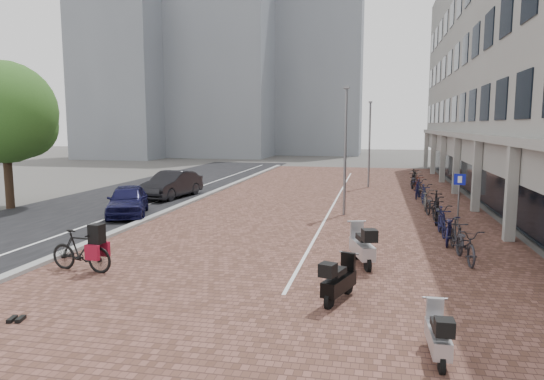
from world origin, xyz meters
The scene contains 20 objects.
ground centered at (0.00, 0.00, 0.00)m, with size 140.00×140.00×0.00m, color #474442.
plaza_brick centered at (2.00, 12.00, 0.01)m, with size 14.50×42.00×0.04m, color brown.
street_asphalt centered at (-9.00, 12.00, 0.01)m, with size 8.00×50.00×0.03m, color black.
curb centered at (-5.10, 12.00, 0.07)m, with size 0.35×42.00×0.14m, color gray.
lane_line centered at (-7.00, 12.00, 0.02)m, with size 0.12×44.00×0.00m, color white.
parking_line centered at (2.20, 12.00, 0.04)m, with size 0.10×30.00×0.00m, color white.
office_building centered at (12.97, 16.00, 8.44)m, with size 8.40×40.00×15.00m.
bg_towers centered at (-14.34, 48.94, 13.96)m, with size 33.00×23.00×32.00m.
car_navy centered at (-6.50, 5.74, 0.69)m, with size 1.62×4.03×1.37m, color #0E0E34.
car_dark centered at (-6.81, 11.22, 0.74)m, with size 1.56×4.49×1.48m, color black.
hero_bike centered at (-3.59, -2.23, 0.61)m, with size 1.99×0.77×1.37m.
shoes centered at (-2.86, -5.67, 0.05)m, with size 0.38×0.32×0.09m, color black, non-canonical shape.
scooter_front centered at (3.92, -0.04, 0.61)m, with size 0.55×1.77×1.22m, color #AFB0B5, non-canonical shape.
scooter_mid centered at (3.50, -3.10, 0.53)m, with size 0.48×1.54×1.06m, color black, non-canonical shape.
scooter_back centered at (5.36, -5.54, 0.48)m, with size 0.44×1.40×0.96m, color #B2B1B6, non-canonical shape.
parking_sign centered at (7.50, 6.43, 1.37)m, with size 0.43×0.15×2.10m.
lamp_near centered at (2.90, 7.81, 2.81)m, with size 0.12×0.12×5.62m, color gray.
lamp_far centered at (3.79, 18.04, 2.72)m, with size 0.12×0.12×5.45m, color slate.
street_tree centered at (-12.89, 6.41, 4.47)m, with size 4.83×4.83×7.03m.
bike_row centered at (6.72, 10.65, 0.52)m, with size 1.22×21.46×1.05m.
Camera 1 is at (4.25, -13.89, 4.00)m, focal length 32.30 mm.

